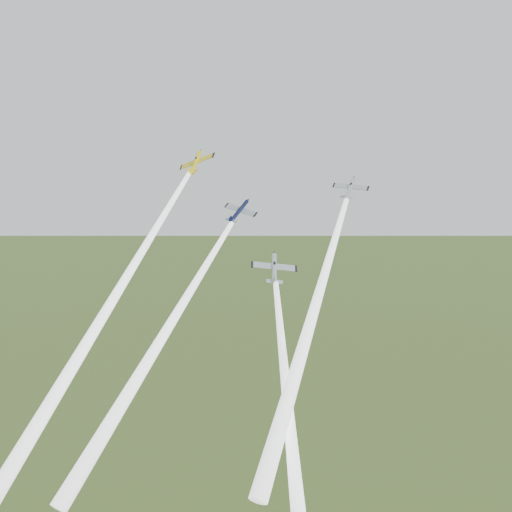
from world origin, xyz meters
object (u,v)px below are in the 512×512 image
plane_navy (239,211)px  plane_silver_right (350,188)px  plane_silver_low (274,268)px  plane_yellow (196,162)px

plane_navy → plane_silver_right: size_ratio=1.06×
plane_navy → plane_silver_low: 16.58m
plane_yellow → plane_silver_right: size_ratio=1.27×
plane_silver_right → plane_silver_low: (-11.48, -12.96, -13.83)m
plane_navy → plane_silver_low: (9.46, -9.96, -9.29)m
plane_yellow → plane_silver_right: 33.28m
plane_yellow → plane_silver_low: (21.11, -17.68, -18.63)m
plane_silver_right → plane_silver_low: bearing=-123.7°
plane_navy → plane_silver_low: bearing=-27.3°
plane_yellow → plane_navy: (11.65, -7.72, -9.35)m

